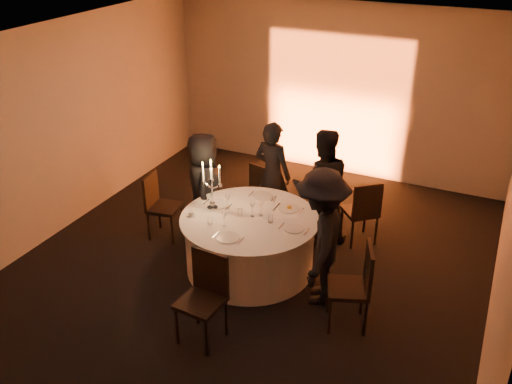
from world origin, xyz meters
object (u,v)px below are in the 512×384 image
at_px(guest_left, 204,187).
at_px(guest_right, 321,238).
at_px(coffee_cup, 191,214).
at_px(banquet_table, 250,243).
at_px(candelabra, 212,192).
at_px(guest_back_left, 273,174).
at_px(chair_right, 356,282).
at_px(chair_back_right, 363,209).
at_px(guest_back_right, 321,187).
at_px(chair_back_left, 264,188).
at_px(chair_front, 205,292).
at_px(chair_left, 159,202).

relative_size(guest_left, guest_right, 0.92).
bearing_deg(coffee_cup, banquet_table, 21.30).
xyz_separation_m(guest_right, candelabra, (-1.59, 0.25, 0.15)).
xyz_separation_m(guest_back_left, guest_right, (1.26, -1.47, 0.05)).
height_order(banquet_table, chair_right, chair_right).
xyz_separation_m(chair_back_right, guest_right, (-0.13, -1.47, 0.31)).
xyz_separation_m(banquet_table, coffee_cup, (-0.70, -0.27, 0.42)).
bearing_deg(guest_back_right, chair_back_left, -43.71).
bearing_deg(coffee_cup, chair_right, -6.43).
distance_m(chair_back_left, chair_back_right, 1.58).
bearing_deg(banquet_table, candelabra, 178.33).
distance_m(chair_back_right, coffee_cup, 2.42).
bearing_deg(guest_back_right, coffee_cup, 17.94).
relative_size(chair_front, guest_right, 0.60).
height_order(chair_front, candelabra, candelabra).
relative_size(chair_left, coffee_cup, 8.85).
distance_m(chair_right, guest_back_left, 2.53).
bearing_deg(chair_right, guest_back_left, -155.10).
distance_m(chair_front, guest_right, 1.51).
relative_size(guest_back_left, candelabra, 2.27).
relative_size(chair_left, chair_back_left, 1.08).
relative_size(chair_back_left, candelabra, 1.26).
xyz_separation_m(guest_right, coffee_cup, (-1.74, -0.04, -0.07)).
distance_m(chair_back_right, chair_right, 1.81).
height_order(banquet_table, candelabra, candelabra).
bearing_deg(banquet_table, chair_front, -84.73).
height_order(banquet_table, chair_back_left, chair_back_left).
bearing_deg(chair_right, candelabra, -124.88).
xyz_separation_m(chair_back_right, guest_left, (-2.11, -0.76, 0.25)).
relative_size(chair_back_left, guest_back_right, 0.53).
height_order(guest_left, candelabra, guest_left).
relative_size(chair_right, guest_back_left, 0.64).
bearing_deg(candelabra, coffee_cup, -117.44).
bearing_deg(candelabra, chair_right, -14.37).
xyz_separation_m(chair_right, guest_back_right, (-0.99, 1.62, 0.26)).
xyz_separation_m(chair_left, guest_left, (0.61, 0.25, 0.25)).
xyz_separation_m(chair_back_left, coffee_cup, (-0.30, -1.63, 0.29)).
bearing_deg(chair_back_left, chair_front, 115.72).
height_order(banquet_table, guest_left, guest_left).
bearing_deg(guest_right, chair_back_right, 162.25).
bearing_deg(chair_right, coffee_cup, -116.94).
bearing_deg(banquet_table, chair_back_left, 106.38).
xyz_separation_m(chair_back_right, guest_back_right, (-0.58, -0.15, 0.30)).
height_order(chair_back_left, candelabra, candelabra).
height_order(chair_front, guest_back_right, guest_back_right).
relative_size(chair_front, candelabra, 1.46).
xyz_separation_m(guest_left, guest_right, (1.98, -0.71, 0.07)).
xyz_separation_m(banquet_table, guest_back_right, (0.59, 1.09, 0.47)).
distance_m(guest_back_right, candelabra, 1.58).
distance_m(coffee_cup, candelabra, 0.39).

